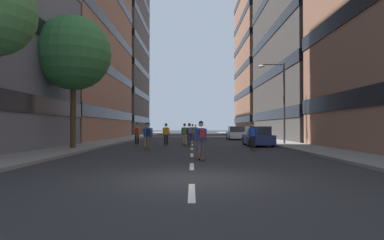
{
  "coord_description": "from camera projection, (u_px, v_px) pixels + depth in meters",
  "views": [
    {
      "loc": [
        0.01,
        -9.73,
        1.52
      ],
      "look_at": [
        0.0,
        21.86,
        2.13
      ],
      "focal_mm": 31.29,
      "sensor_mm": 36.0,
      "label": 1
    }
  ],
  "objects": [
    {
      "name": "skater_1",
      "position": [
        185.0,
        133.0,
        27.21
      ],
      "size": [
        0.57,
        0.92,
        1.78
      ],
      "color": "brown",
      "rests_on": "ground_plane"
    },
    {
      "name": "skater_3",
      "position": [
        193.0,
        131.0,
        35.49
      ],
      "size": [
        0.56,
        0.92,
        1.78
      ],
      "color": "brown",
      "rests_on": "ground_plane"
    },
    {
      "name": "parked_car_mid",
      "position": [
        258.0,
        137.0,
        25.83
      ],
      "size": [
        1.82,
        4.4,
        1.52
      ],
      "color": "navy",
      "rests_on": "ground_plane"
    },
    {
      "name": "skater_4",
      "position": [
        253.0,
        135.0,
        21.41
      ],
      "size": [
        0.56,
        0.92,
        1.78
      ],
      "color": "brown",
      "rests_on": "ground_plane"
    },
    {
      "name": "skater_5",
      "position": [
        147.0,
        134.0,
        23.77
      ],
      "size": [
        0.55,
        0.92,
        1.78
      ],
      "color": "brown",
      "rests_on": "ground_plane"
    },
    {
      "name": "ground_plane",
      "position": [
        192.0,
        139.0,
        39.58
      ],
      "size": [
        179.3,
        179.3,
        0.0
      ],
      "primitive_type": "plane",
      "color": "#28282B"
    },
    {
      "name": "sidewalk_right",
      "position": [
        252.0,
        138.0,
        43.32
      ],
      "size": [
        2.89,
        82.18,
        0.14
      ],
      "primitive_type": "cube",
      "color": "gray",
      "rests_on": "ground_plane"
    },
    {
      "name": "skater_9",
      "position": [
        190.0,
        133.0,
        25.47
      ],
      "size": [
        0.56,
        0.92,
        1.78
      ],
      "color": "brown",
      "rests_on": "ground_plane"
    },
    {
      "name": "parked_car_near",
      "position": [
        236.0,
        133.0,
        38.85
      ],
      "size": [
        1.82,
        4.4,
        1.52
      ],
      "color": "silver",
      "rests_on": "ground_plane"
    },
    {
      "name": "skater_0",
      "position": [
        201.0,
        138.0,
        15.21
      ],
      "size": [
        0.56,
        0.92,
        1.78
      ],
      "color": "brown",
      "rests_on": "ground_plane"
    },
    {
      "name": "streetlamp_right",
      "position": [
        280.0,
        94.0,
        26.98
      ],
      "size": [
        2.13,
        0.3,
        6.5
      ],
      "color": "#3F3F44",
      "rests_on": "sidewalk_right"
    },
    {
      "name": "building_left_far",
      "position": [
        97.0,
        48.0,
        62.76
      ],
      "size": [
        17.52,
        19.1,
        32.41
      ],
      "color": "#4C4744",
      "rests_on": "ground_plane"
    },
    {
      "name": "sidewalk_left",
      "position": [
        132.0,
        138.0,
        43.32
      ],
      "size": [
        2.89,
        82.18,
        0.14
      ],
      "primitive_type": "cube",
      "color": "gray",
      "rests_on": "ground_plane"
    },
    {
      "name": "skater_7",
      "position": [
        166.0,
        133.0,
        26.17
      ],
      "size": [
        0.53,
        0.9,
        1.78
      ],
      "color": "brown",
      "rests_on": "ground_plane"
    },
    {
      "name": "building_left_mid",
      "position": [
        41.0,
        35.0,
        39.45
      ],
      "size": [
        17.52,
        22.93,
        24.48
      ],
      "color": "#9E6B51",
      "rests_on": "ground_plane"
    },
    {
      "name": "lane_markings",
      "position": [
        192.0,
        139.0,
        40.2
      ],
      "size": [
        0.16,
        67.2,
        0.01
      ],
      "color": "silver",
      "rests_on": "ground_plane"
    },
    {
      "name": "building_right_far",
      "position": [
        287.0,
        60.0,
        62.71
      ],
      "size": [
        17.52,
        19.45,
        27.97
      ],
      "color": "#9E6B51",
      "rests_on": "ground_plane"
    },
    {
      "name": "street_tree_near",
      "position": [
        74.0,
        53.0,
        21.84
      ],
      "size": [
        4.86,
        4.86,
        8.61
      ],
      "color": "#4C3823",
      "rests_on": "sidewalk_left"
    },
    {
      "name": "skater_2",
      "position": [
        148.0,
        135.0,
        20.67
      ],
      "size": [
        0.56,
        0.92,
        1.78
      ],
      "color": "brown",
      "rests_on": "ground_plane"
    },
    {
      "name": "building_right_mid",
      "position": [
        343.0,
        17.0,
        39.48
      ],
      "size": [
        17.52,
        21.81,
        28.72
      ],
      "color": "#4C4744",
      "rests_on": "ground_plane"
    },
    {
      "name": "skater_6",
      "position": [
        196.0,
        130.0,
        44.93
      ],
      "size": [
        0.56,
        0.92,
        1.78
      ],
      "color": "brown",
      "rests_on": "ground_plane"
    },
    {
      "name": "skater_8",
      "position": [
        137.0,
        133.0,
        26.62
      ],
      "size": [
        0.55,
        0.92,
        1.78
      ],
      "color": "brown",
      "rests_on": "ground_plane"
    }
  ]
}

